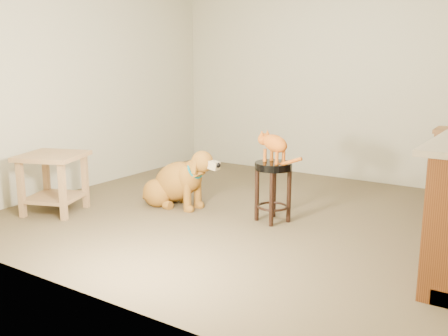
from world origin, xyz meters
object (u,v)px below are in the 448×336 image
Objects in this scene: padded_stool at (273,180)px; tabby_kitten at (273,144)px; side_table at (53,174)px; golden_retriever at (177,183)px.

padded_stool is 0.33m from tabby_kitten.
padded_stool is 0.77× the size of side_table.
golden_retriever is 1.14m from tabby_kitten.
padded_stool is 0.54× the size of golden_retriever.
side_table is at bearing -134.51° from golden_retriever.
side_table is at bearing -154.30° from padded_stool.
tabby_kitten reaches higher than golden_retriever.
side_table is 1.48× the size of tabby_kitten.
tabby_kitten is (-0.01, 0.01, 0.33)m from padded_stool.
tabby_kitten is (1.89, 0.92, 0.34)m from side_table.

